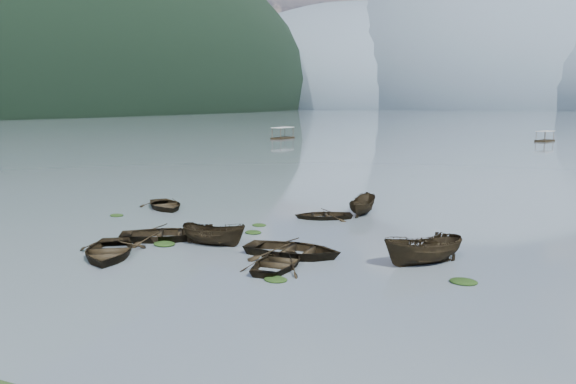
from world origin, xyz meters
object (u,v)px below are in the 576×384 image
at_px(pontoon_centre, 545,141).
at_px(rowboat_3, 279,267).
at_px(pontoon_left, 283,139).
at_px(rowboat_0, 109,257).

bearing_deg(pontoon_centre, rowboat_3, -76.30).
relative_size(rowboat_3, pontoon_left, 0.65).
xyz_separation_m(rowboat_0, rowboat_3, (8.68, 1.81, 0.00)).
bearing_deg(pontoon_left, rowboat_0, -65.39).
height_order(rowboat_0, pontoon_centre, pontoon_centre).
relative_size(rowboat_3, pontoon_centre, 0.77).
distance_m(rowboat_0, pontoon_left, 96.87).
bearing_deg(rowboat_0, pontoon_left, 76.46).
bearing_deg(pontoon_left, pontoon_centre, 20.22).
bearing_deg(pontoon_centre, rowboat_0, -80.77).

